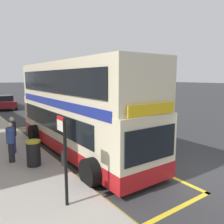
% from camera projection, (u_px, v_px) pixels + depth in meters
% --- Properties ---
extents(ground_plane, '(260.00, 260.00, 0.00)m').
position_uv_depth(ground_plane, '(14.00, 102.00, 34.19)').
color(ground_plane, '#333335').
extents(double_decker_bus, '(3.17, 10.29, 4.40)m').
position_uv_depth(double_decker_bus, '(77.00, 110.00, 11.15)').
color(double_decker_bus, beige).
rests_on(double_decker_bus, ground).
extents(bus_bay_markings, '(3.08, 13.46, 0.01)m').
position_uv_depth(bus_bay_markings, '(75.00, 148.00, 11.79)').
color(bus_bay_markings, yellow).
rests_on(bus_bay_markings, ground).
extents(bus_stop_sign, '(0.09, 0.51, 2.49)m').
position_uv_depth(bus_stop_sign, '(64.00, 153.00, 6.19)').
color(bus_stop_sign, black).
rests_on(bus_stop_sign, pavement_near).
extents(parked_car_maroon_far, '(2.09, 4.20, 1.62)m').
position_uv_depth(parked_car_maroon_far, '(5.00, 102.00, 26.02)').
color(parked_car_maroon_far, maroon).
rests_on(parked_car_maroon_far, ground).
extents(parked_car_white_ahead, '(2.09, 4.20, 1.62)m').
position_uv_depth(parked_car_white_ahead, '(84.00, 102.00, 26.12)').
color(parked_car_white_ahead, silver).
rests_on(parked_car_white_ahead, ground).
extents(parked_car_teal_behind, '(2.09, 4.20, 1.62)m').
position_uv_depth(parked_car_teal_behind, '(46.00, 95.00, 36.16)').
color(parked_car_teal_behind, '#196066').
rests_on(parked_car_teal_behind, ground).
extents(pedestrian_waiting_near_sign, '(0.34, 0.34, 1.71)m').
position_uv_depth(pedestrian_waiting_near_sign, '(13.00, 134.00, 10.60)').
color(pedestrian_waiting_near_sign, '#33478C').
rests_on(pedestrian_waiting_near_sign, pavement_near).
extents(pedestrian_further_back, '(0.34, 0.34, 1.71)m').
position_uv_depth(pedestrian_further_back, '(11.00, 141.00, 9.42)').
color(pedestrian_further_back, '#26262D').
rests_on(pedestrian_further_back, pavement_near).
extents(litter_bin, '(0.58, 0.58, 1.04)m').
position_uv_depth(litter_bin, '(34.00, 153.00, 9.11)').
color(litter_bin, black).
rests_on(litter_bin, pavement_near).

